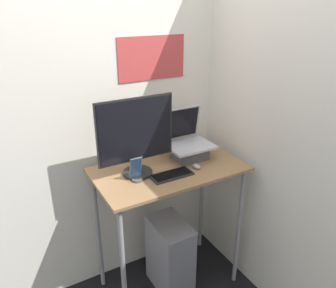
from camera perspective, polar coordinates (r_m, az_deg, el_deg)
The scene contains 9 objects.
wall_back at distance 2.44m, azimuth -4.18°, elevation 5.07°, with size 6.00×0.06×2.60m.
wall_side_right at distance 2.27m, azimuth 17.17°, elevation 2.67°, with size 0.05×6.00×2.60m.
desk at distance 2.31m, azimuth 0.20°, elevation -7.37°, with size 1.02×0.58×1.03m.
laptop at distance 2.36m, azimuth 3.56°, elevation -0.39°, with size 0.32×0.29×0.35m.
monitor at distance 2.07m, azimuth -5.58°, elevation 1.09°, with size 0.51×0.20×0.52m.
keyboard at distance 2.13m, azimuth 0.64°, elevation -5.41°, with size 0.28×0.12×0.02m.
mouse at distance 2.24m, azimuth 4.99°, elevation -3.88°, with size 0.04×0.07×0.03m.
cell_phone at distance 2.07m, azimuth -5.56°, elevation -4.96°, with size 0.08×0.07×0.16m.
computer_tower at distance 2.63m, azimuth 0.36°, elevation -18.83°, with size 0.24×0.37×0.59m.
Camera 1 is at (-0.99, -1.43, 2.05)m, focal length 35.00 mm.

